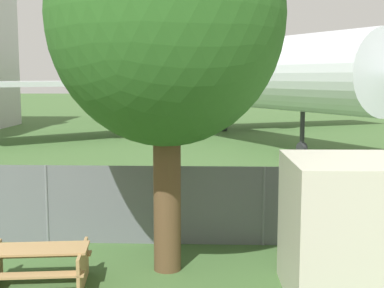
% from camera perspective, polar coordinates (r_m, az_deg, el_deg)
% --- Properties ---
extents(perimeter_fence, '(56.07, 0.07, 1.86)m').
position_cam_1_polar(perimeter_fence, '(12.61, -4.03, -6.53)').
color(perimeter_fence, slate).
rests_on(perimeter_fence, ground).
extents(airplane, '(28.73, 35.41, 11.92)m').
position_cam_1_polar(airplane, '(36.24, 1.20, 7.40)').
color(airplane, white).
rests_on(airplane, ground).
extents(picnic_bench_open_grass, '(2.04, 1.61, 0.76)m').
position_cam_1_polar(picnic_bench_open_grass, '(10.60, -16.21, -12.03)').
color(picnic_bench_open_grass, tan).
rests_on(picnic_bench_open_grass, ground).
extents(tree_left_of_cabin, '(4.61, 4.61, 7.63)m').
position_cam_1_polar(tree_left_of_cabin, '(10.60, -2.78, 13.37)').
color(tree_left_of_cabin, brown).
rests_on(tree_left_of_cabin, ground).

